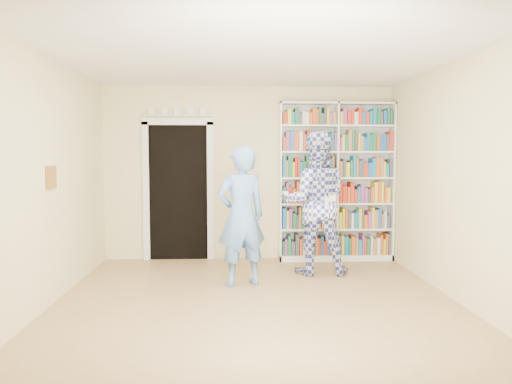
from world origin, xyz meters
TOP-DOWN VIEW (x-y plane):
  - floor at (0.00, 0.00)m, footprint 5.00×5.00m
  - ceiling at (0.00, 0.00)m, footprint 5.00×5.00m
  - wall_back at (0.00, 2.50)m, footprint 4.50×0.00m
  - wall_left at (-2.25, 0.00)m, footprint 0.00×5.00m
  - wall_right at (2.25, 0.00)m, footprint 0.00×5.00m
  - bookshelf at (1.35, 2.34)m, footprint 1.77×0.33m
  - doorway at (-1.10, 2.48)m, footprint 1.10×0.08m
  - wall_art at (-2.23, 0.20)m, footprint 0.03×0.25m
  - man_blue at (-0.15, 0.88)m, footprint 0.74×0.61m
  - man_plaid at (0.87, 1.47)m, footprint 1.01×0.81m
  - paper_sheet at (1.05, 1.25)m, footprint 0.17×0.12m

SIDE VIEW (x-z plane):
  - floor at x=0.00m, z-range 0.00..0.00m
  - man_blue at x=-0.15m, z-range 0.00..1.75m
  - paper_sheet at x=1.05m, z-range 0.82..1.11m
  - man_plaid at x=0.87m, z-range 0.00..1.97m
  - doorway at x=-1.10m, z-range -0.04..2.39m
  - bookshelf at x=1.35m, z-range 0.01..2.45m
  - wall_back at x=0.00m, z-range -0.90..3.60m
  - wall_left at x=-2.25m, z-range -1.15..3.85m
  - wall_right at x=2.25m, z-range -1.15..3.85m
  - wall_art at x=-2.23m, z-range 1.27..1.52m
  - ceiling at x=0.00m, z-range 2.70..2.70m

